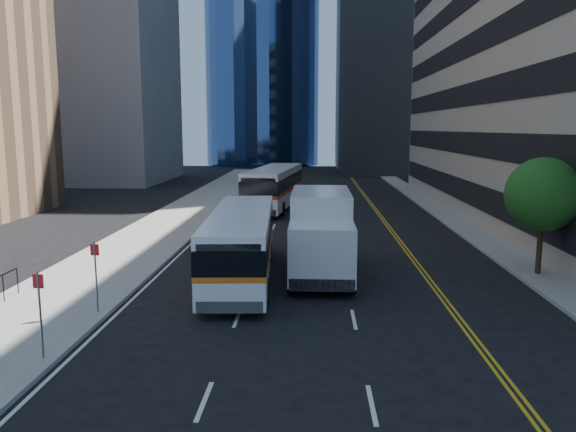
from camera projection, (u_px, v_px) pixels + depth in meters
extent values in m
plane|color=black|center=(342.00, 341.00, 17.24)|extent=(160.00, 160.00, 0.00)
cube|color=gray|center=(186.00, 214.00, 42.36)|extent=(5.00, 90.00, 0.15)
cube|color=gray|center=(447.00, 215.00, 41.50)|extent=(2.00, 90.00, 0.15)
cube|color=gray|center=(88.00, 35.00, 67.07)|extent=(18.00, 18.00, 35.00)
cylinder|color=#332114|center=(539.00, 249.00, 24.54)|extent=(0.24, 0.24, 2.20)
sphere|color=#144616|center=(543.00, 194.00, 24.17)|extent=(3.20, 3.20, 3.20)
cube|color=white|center=(242.00, 259.00, 24.35)|extent=(3.06, 11.48, 1.04)
cube|color=orange|center=(242.00, 245.00, 24.25)|extent=(3.08, 11.50, 0.21)
cube|color=black|center=(241.00, 233.00, 24.17)|extent=(3.08, 11.50, 0.85)
cube|color=white|center=(241.00, 217.00, 24.06)|extent=(3.06, 11.48, 0.47)
cylinder|color=black|center=(206.00, 290.00, 21.03)|extent=(0.33, 0.96, 0.95)
cylinder|color=black|center=(265.00, 290.00, 21.05)|extent=(0.33, 0.96, 0.95)
cylinder|color=black|center=(224.00, 252.00, 27.39)|extent=(0.33, 0.96, 0.95)
cylinder|color=black|center=(269.00, 252.00, 27.41)|extent=(0.33, 0.96, 0.95)
cube|color=white|center=(274.00, 197.00, 45.51)|extent=(4.16, 13.00, 1.17)
cube|color=red|center=(274.00, 188.00, 45.40)|extent=(4.18, 13.02, 0.23)
cube|color=black|center=(274.00, 181.00, 45.31)|extent=(4.18, 13.02, 0.96)
cube|color=white|center=(274.00, 171.00, 45.19)|extent=(4.16, 13.00, 0.53)
cylinder|color=black|center=(249.00, 208.00, 42.03)|extent=(0.43, 1.09, 1.06)
cylinder|color=black|center=(282.00, 209.00, 41.64)|extent=(0.43, 1.09, 1.06)
cylinder|color=black|center=(267.00, 197.00, 49.09)|extent=(0.43, 1.09, 1.06)
cylinder|color=black|center=(296.00, 197.00, 48.71)|extent=(0.43, 1.09, 1.06)
cube|color=silver|center=(322.00, 253.00, 22.19)|extent=(2.61, 2.40, 2.28)
cube|color=black|center=(322.00, 248.00, 21.10)|extent=(2.41, 0.06, 1.20)
cube|color=silver|center=(321.00, 221.00, 25.84)|extent=(2.62, 5.22, 2.83)
cube|color=black|center=(321.00, 262.00, 24.92)|extent=(2.02, 7.18, 0.27)
cylinder|color=black|center=(292.00, 280.00, 22.19)|extent=(0.31, 1.04, 1.04)
cylinder|color=black|center=(352.00, 281.00, 22.08)|extent=(0.31, 1.04, 1.04)
cylinder|color=black|center=(296.00, 251.00, 27.56)|extent=(0.31, 1.04, 1.04)
cylinder|color=black|center=(344.00, 251.00, 27.45)|extent=(0.31, 1.04, 1.04)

